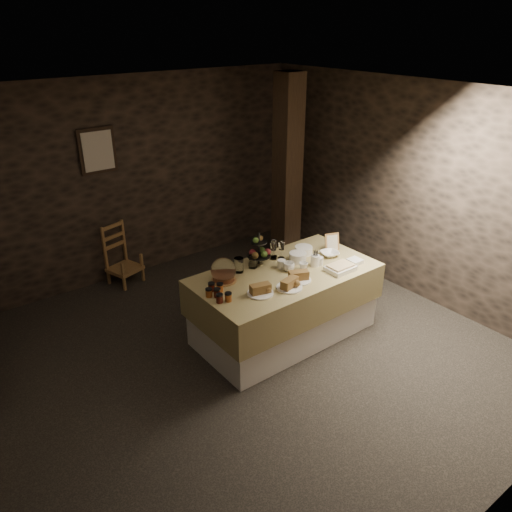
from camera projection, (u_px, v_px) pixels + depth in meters
ground_plane at (228, 365)px, 5.08m from camera, size 5.50×5.00×0.01m
room_shell at (223, 223)px, 4.40m from camera, size 5.52×5.02×2.60m
buffet_table at (285, 299)px, 5.39m from camera, size 1.97×1.05×0.78m
chair at (122, 257)px, 6.56m from camera, size 0.47×0.45×0.63m
timber_column at (287, 172)px, 6.76m from camera, size 0.30×0.30×2.60m
framed_picture at (97, 151)px, 6.00m from camera, size 0.45×0.04×0.55m
plate_stack_a at (298, 257)px, 5.46m from camera, size 0.19×0.19×0.10m
plate_stack_b at (304, 250)px, 5.64m from camera, size 0.20×0.20×0.08m
cutlery_holder at (315, 261)px, 5.36m from camera, size 0.10×0.10×0.12m
cup_a at (289, 267)px, 5.25m from camera, size 0.15×0.15×0.10m
cup_b at (303, 266)px, 5.27m from camera, size 0.12×0.12×0.09m
mug_c at (281, 264)px, 5.31m from camera, size 0.09×0.09×0.09m
mug_d at (319, 261)px, 5.38m from camera, size 0.08×0.08×0.09m
bowl at (330, 254)px, 5.60m from camera, size 0.24×0.24×0.05m
cake_dome at (223, 272)px, 5.03m from camera, size 0.26×0.26×0.26m
fruit_stand at (260, 252)px, 5.37m from camera, size 0.26×0.26×0.36m
bread_platter_left at (260, 290)px, 4.82m from camera, size 0.26×0.26×0.11m
bread_platter_center at (289, 285)px, 4.92m from camera, size 0.26×0.26×0.11m
bread_platter_right at (299, 277)px, 5.07m from camera, size 0.26×0.26×0.11m
jam_jars at (218, 293)px, 4.78m from camera, size 0.20×0.32×0.07m
tart_dish at (340, 268)px, 5.27m from camera, size 0.30×0.22×0.07m
square_dish at (355, 261)px, 5.43m from camera, size 0.14×0.14×0.04m
menu_frame at (332, 243)px, 5.71m from camera, size 0.18×0.12×0.22m
storage_jar_a at (239, 265)px, 5.22m from camera, size 0.10×0.10×0.16m
storage_jar_b at (253, 262)px, 5.31m from camera, size 0.09×0.09×0.14m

